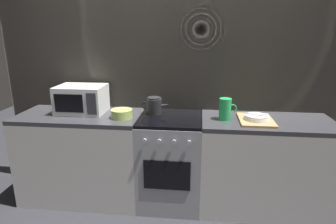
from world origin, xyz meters
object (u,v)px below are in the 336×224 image
(mixing_bowl, at_px, (122,114))
(dish_pile, at_px, (256,119))
(stove_unit, at_px, (170,161))
(pitcher, at_px, (225,109))
(microwave, at_px, (82,99))
(kettle, at_px, (154,106))

(mixing_bowl, bearing_deg, dish_pile, 1.24)
(stove_unit, height_order, dish_pile, dish_pile)
(stove_unit, xyz_separation_m, mixing_bowl, (-0.45, -0.07, 0.49))
(pitcher, xyz_separation_m, dish_pile, (0.28, -0.02, -0.08))
(pitcher, bearing_deg, stove_unit, 178.07)
(microwave, relative_size, kettle, 1.62)
(stove_unit, xyz_separation_m, dish_pile, (0.78, -0.04, 0.47))
(microwave, distance_m, kettle, 0.73)
(mixing_bowl, distance_m, dish_pile, 1.24)
(stove_unit, distance_m, mixing_bowl, 0.67)
(stove_unit, relative_size, kettle, 3.16)
(kettle, height_order, mixing_bowl, kettle)
(mixing_bowl, bearing_deg, microwave, 162.91)
(pitcher, bearing_deg, mixing_bowl, -177.03)
(stove_unit, bearing_deg, microwave, 175.63)
(microwave, xyz_separation_m, dish_pile, (1.68, -0.11, -0.11))
(stove_unit, distance_m, pitcher, 0.75)
(microwave, bearing_deg, kettle, 2.68)
(pitcher, relative_size, dish_pile, 0.50)
(dish_pile, bearing_deg, pitcher, 175.23)
(mixing_bowl, bearing_deg, pitcher, 2.97)
(mixing_bowl, bearing_deg, kettle, 30.78)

